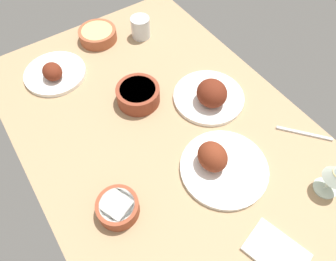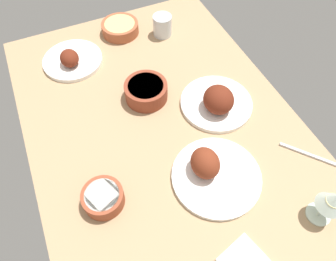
{
  "view_description": "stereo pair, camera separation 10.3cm",
  "coord_description": "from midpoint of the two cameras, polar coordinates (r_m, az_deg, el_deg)",
  "views": [
    {
      "loc": [
        47.92,
        -32.52,
        90.88
      ],
      "look_at": [
        0.0,
        0.0,
        6.0
      ],
      "focal_mm": 33.03,
      "sensor_mm": 36.0,
      "label": 1
    },
    {
      "loc": [
        52.9,
        -23.55,
        90.88
      ],
      "look_at": [
        0.0,
        0.0,
        6.0
      ],
      "focal_mm": 33.03,
      "sensor_mm": 36.0,
      "label": 2
    }
  ],
  "objects": [
    {
      "name": "dining_table",
      "position": [
        1.06,
        -2.77,
        -1.42
      ],
      "size": [
        140.0,
        90.0,
        4.0
      ],
      "primitive_type": "cube",
      "color": "tan",
      "rests_on": "ground"
    },
    {
      "name": "plate_far_side",
      "position": [
        1.1,
        5.16,
        6.33
      ],
      "size": [
        25.69,
        25.69,
        10.72
      ],
      "color": "white",
      "rests_on": "dining_table"
    },
    {
      "name": "plate_center_main",
      "position": [
        1.29,
        -22.43,
        9.66
      ],
      "size": [
        23.44,
        23.44,
        7.58
      ],
      "color": "white",
      "rests_on": "dining_table"
    },
    {
      "name": "plate_near_viewer",
      "position": [
        0.96,
        6.48,
        -6.37
      ],
      "size": [
        27.46,
        27.46,
        10.41
      ],
      "color": "white",
      "rests_on": "dining_table"
    },
    {
      "name": "bowl_soup",
      "position": [
        1.11,
        -8.18,
        6.45
      ],
      "size": [
        15.46,
        15.46,
        6.36
      ],
      "color": "brown",
      "rests_on": "dining_table"
    },
    {
      "name": "bowl_pasta",
      "position": [
        1.4,
        -15.0,
        16.65
      ],
      "size": [
        15.66,
        15.66,
        4.72
      ],
      "color": "#A35133",
      "rests_on": "dining_table"
    },
    {
      "name": "bowl_cream",
      "position": [
        0.92,
        -12.53,
        -13.95
      ],
      "size": [
        12.1,
        12.1,
        5.15
      ],
      "color": "brown",
      "rests_on": "dining_table"
    },
    {
      "name": "water_tumbler",
      "position": [
        1.37,
        -7.34,
        18.24
      ],
      "size": [
        7.89,
        7.89,
        8.75
      ],
      "primitive_type": "cylinder",
      "color": "silver",
      "rests_on": "dining_table"
    },
    {
      "name": "folded_napkin",
      "position": [
        0.92,
        16.17,
        -21.01
      ],
      "size": [
        17.93,
        14.65,
        1.2
      ],
      "primitive_type": "cube",
      "rotation": [
        0.0,
        0.0,
        0.27
      ],
      "color": "white",
      "rests_on": "dining_table"
    },
    {
      "name": "spoon_loose",
      "position": [
        1.12,
        21.47,
        -0.7
      ],
      "size": [
        14.74,
        12.58,
        0.8
      ],
      "primitive_type": "cube",
      "rotation": [
        0.0,
        0.0,
        0.7
      ],
      "color": "silver",
      "rests_on": "dining_table"
    }
  ]
}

